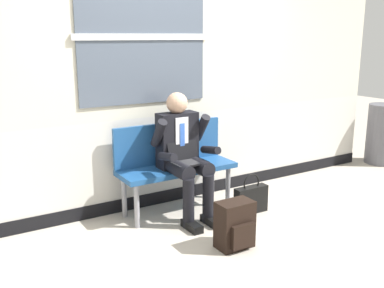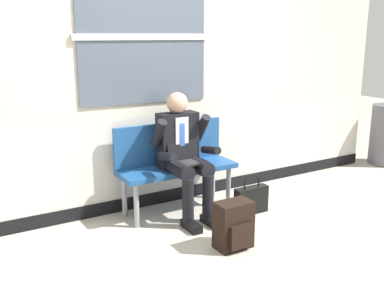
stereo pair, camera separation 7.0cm
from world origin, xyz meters
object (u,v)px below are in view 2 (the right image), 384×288
bench_with_person (174,160)px  person_seated (184,152)px  backpack (234,226)px  handbag (251,199)px

bench_with_person → person_seated: person_seated is taller
backpack → handbag: handbag is taller
person_seated → backpack: size_ratio=2.99×
bench_with_person → handbag: (0.62, -0.50, -0.38)m
person_seated → backpack: person_seated is taller
bench_with_person → person_seated: bearing=-90.0°
backpack → person_seated: bearing=91.4°
person_seated → bench_with_person: bearing=90.0°
person_seated → backpack: 0.94m
bench_with_person → handbag: bench_with_person is taller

